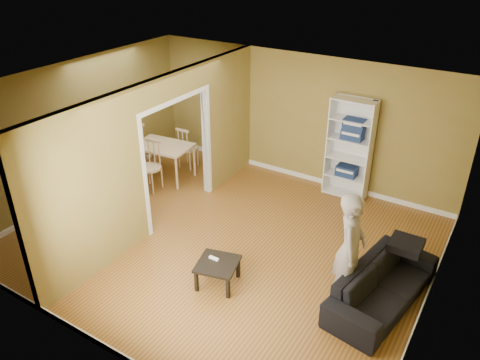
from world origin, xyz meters
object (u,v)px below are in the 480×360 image
at_px(sofa, 384,280).
at_px(person, 351,239).
at_px(dining_table, 163,148).
at_px(chair_far, 188,147).
at_px(coffee_table, 218,266).
at_px(chair_near, 150,166).
at_px(chair_left, 134,146).
at_px(bookshelf, 350,148).

relative_size(sofa, person, 1.03).
xyz_separation_m(sofa, dining_table, (-5.03, 1.35, 0.27)).
bearing_deg(chair_far, coffee_table, 132.42).
bearing_deg(chair_far, person, 152.71).
xyz_separation_m(person, chair_far, (-4.44, 2.18, -0.51)).
distance_m(person, chair_near, 4.57).
xyz_separation_m(sofa, chair_near, (-4.92, 0.79, 0.12)).
xyz_separation_m(sofa, coffee_table, (-2.15, -0.89, -0.06)).
height_order(chair_left, chair_near, chair_left).
relative_size(coffee_table, chair_far, 0.61).
distance_m(coffee_table, chair_left, 4.29).
bearing_deg(sofa, chair_left, 86.80).
height_order(bookshelf, dining_table, bookshelf).
distance_m(sofa, dining_table, 5.22).
distance_m(person, bookshelf, 3.05).
bearing_deg(coffee_table, dining_table, 142.25).
height_order(person, chair_left, person).
bearing_deg(coffee_table, chair_left, 149.10).
xyz_separation_m(sofa, chair_far, (-4.91, 2.02, 0.08)).
relative_size(sofa, chair_left, 1.91).
bearing_deg(coffee_table, person, 23.55).
height_order(dining_table, chair_left, chair_left).
relative_size(bookshelf, chair_far, 2.09).
xyz_separation_m(bookshelf, chair_far, (-3.38, -0.67, -0.51)).
relative_size(dining_table, chair_far, 1.25).
bearing_deg(chair_far, chair_left, 36.84).
height_order(coffee_table, chair_left, chair_left).
bearing_deg(coffee_table, chair_near, 148.72).
relative_size(person, chair_far, 2.08).
relative_size(sofa, coffee_table, 3.52).
bearing_deg(person, coffee_table, 101.01).
bearing_deg(person, bookshelf, 7.79).
relative_size(person, chair_near, 1.92).
bearing_deg(person, sofa, -84.06).
relative_size(sofa, dining_table, 1.72).
height_order(bookshelf, chair_near, bookshelf).
distance_m(chair_near, chair_far, 1.23).
bearing_deg(chair_near, sofa, -14.16).
xyz_separation_m(person, dining_table, (-4.56, 1.51, -0.32)).
bearing_deg(chair_far, sofa, 156.51).
distance_m(bookshelf, chair_left, 4.53).
bearing_deg(person, chair_near, 65.34).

